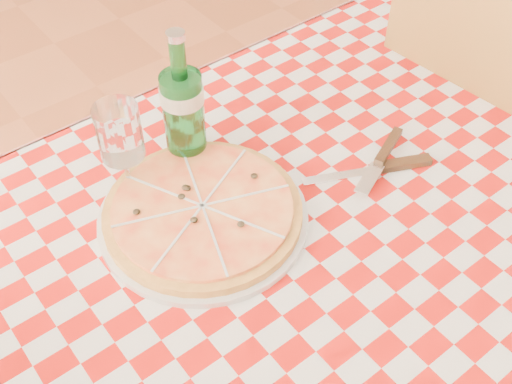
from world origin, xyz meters
TOP-DOWN VIEW (x-y plane):
  - dining_table at (0.00, 0.00)m, footprint 1.20×0.80m
  - tablecloth at (0.00, 0.00)m, footprint 1.30×0.90m
  - chair_near at (0.64, 0.06)m, footprint 0.49×0.49m
  - pizza_plate at (-0.09, 0.11)m, footprint 0.43×0.43m
  - water_bottle at (-0.03, 0.24)m, footprint 0.09×0.09m
  - wine_glass at (-0.15, 0.23)m, footprint 0.09×0.09m
  - cutlery at (0.21, 0.02)m, footprint 0.26×0.22m

SIDE VIEW (x-z plane):
  - chair_near at x=0.64m, z-range 0.07..1.07m
  - dining_table at x=0.00m, z-range 0.28..1.03m
  - tablecloth at x=0.00m, z-range 0.75..0.76m
  - cutlery at x=0.21m, z-range 0.76..0.78m
  - pizza_plate at x=-0.09m, z-range 0.76..0.80m
  - wine_glass at x=-0.15m, z-range 0.76..0.94m
  - water_bottle at x=-0.03m, z-range 0.76..1.01m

